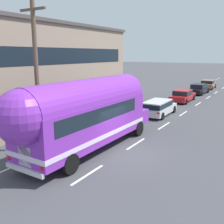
# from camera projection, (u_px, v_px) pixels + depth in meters

# --- Properties ---
(ground_plane) EXTENTS (300.00, 300.00, 0.00)m
(ground_plane) POSITION_uv_depth(u_px,v_px,m) (122.00, 153.00, 14.79)
(ground_plane) COLOR #424247
(lane_markings) EXTENTS (3.80, 80.00, 0.01)m
(lane_markings) POSITION_uv_depth(u_px,v_px,m) (162.00, 108.00, 26.79)
(lane_markings) COLOR silver
(lane_markings) RESTS_ON ground
(roadside_building) EXTENTS (8.40, 17.89, 7.84)m
(roadside_building) POSITION_uv_depth(u_px,v_px,m) (31.00, 72.00, 22.31)
(roadside_building) COLOR gray
(roadside_building) RESTS_ON ground
(utility_pole) EXTENTS (1.80, 0.24, 8.50)m
(utility_pole) POSITION_uv_depth(u_px,v_px,m) (37.00, 73.00, 14.14)
(utility_pole) COLOR brown
(utility_pole) RESTS_ON ground
(painted_bus) EXTENTS (2.72, 11.49, 4.12)m
(painted_bus) POSITION_uv_depth(u_px,v_px,m) (84.00, 113.00, 14.37)
(painted_bus) COLOR purple
(painted_bus) RESTS_ON ground
(car_lead) EXTENTS (2.09, 4.70, 1.37)m
(car_lead) POSITION_uv_depth(u_px,v_px,m) (158.00, 107.00, 23.57)
(car_lead) COLOR silver
(car_lead) RESTS_ON ground
(car_second) EXTENTS (2.00, 4.78, 1.37)m
(car_second) POSITION_uv_depth(u_px,v_px,m) (183.00, 95.00, 30.48)
(car_second) COLOR #A5191E
(car_second) RESTS_ON ground
(car_third) EXTENTS (2.08, 4.84, 1.37)m
(car_third) POSITION_uv_depth(u_px,v_px,m) (199.00, 88.00, 36.42)
(car_third) COLOR black
(car_third) RESTS_ON ground
(car_fourth) EXTENTS (2.13, 4.59, 1.37)m
(car_fourth) POSITION_uv_depth(u_px,v_px,m) (208.00, 84.00, 41.88)
(car_fourth) COLOR olive
(car_fourth) RESTS_ON ground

